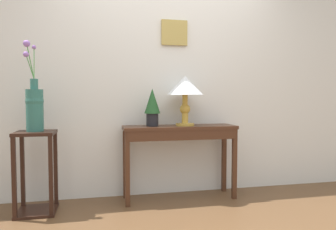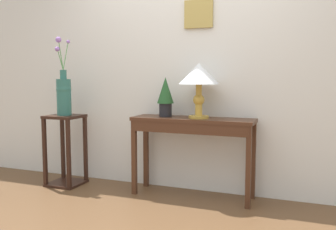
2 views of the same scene
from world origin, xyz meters
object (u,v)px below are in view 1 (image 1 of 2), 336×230
at_px(table_lamp, 185,88).
at_px(flower_vase_tall, 34,105).
at_px(pedestal_stand_left, 36,172).
at_px(potted_plant_on_console, 152,105).
at_px(console_table, 180,138).

distance_m(table_lamp, flower_vase_tall, 1.49).
bearing_deg(table_lamp, pedestal_stand_left, -175.37).
height_order(table_lamp, potted_plant_on_console, table_lamp).
bearing_deg(potted_plant_on_console, flower_vase_tall, -173.32).
height_order(table_lamp, flower_vase_tall, flower_vase_tall).
bearing_deg(flower_vase_tall, potted_plant_on_console, 6.68).
height_order(console_table, table_lamp, table_lamp).
bearing_deg(flower_vase_tall, pedestal_stand_left, -24.78).
bearing_deg(table_lamp, flower_vase_tall, -175.41).
relative_size(console_table, pedestal_stand_left, 1.56).
bearing_deg(console_table, flower_vase_tall, -176.09).
distance_m(table_lamp, potted_plant_on_console, 0.39).
bearing_deg(console_table, pedestal_stand_left, -176.05).
bearing_deg(pedestal_stand_left, table_lamp, 4.63).
distance_m(potted_plant_on_console, flower_vase_tall, 1.13).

